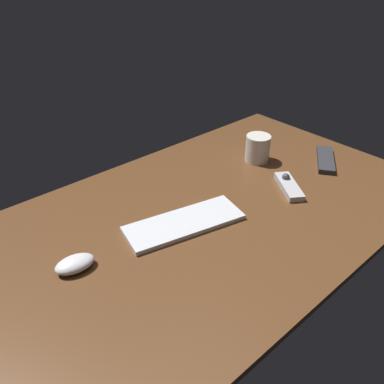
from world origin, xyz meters
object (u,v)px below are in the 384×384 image
Objects in this scene: keyboard at (184,223)px; media_remote at (289,186)px; computer_mouse at (75,264)px; coffee_mug at (258,148)px; tv_remote at (326,160)px.

keyboard is 38.99cm from media_remote.
coffee_mug is (77.29, 7.79, 3.20)cm from computer_mouse.
keyboard is 3.48× the size of computer_mouse.
coffee_mug is at bearing 13.62° from media_remote.
media_remote is (38.22, -7.71, 0.44)cm from keyboard.
computer_mouse is at bearing -174.61° from keyboard.
media_remote is 21.50cm from coffee_mug.
tv_remote is (63.30, -5.52, 0.21)cm from keyboard.
keyboard is at bearing -165.08° from coffee_mug.
computer_mouse is at bearing 138.72° from tv_remote.
media_remote is 25.18cm from tv_remote.
keyboard is 47.34cm from coffee_mug.
tv_remote is (95.02, -9.88, -0.75)cm from computer_mouse.
media_remote reaches higher than computer_mouse.
computer_mouse is 77.74cm from coffee_mug.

